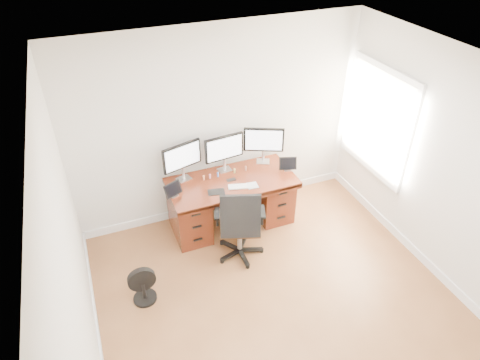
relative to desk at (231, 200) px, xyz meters
name	(u,v)px	position (x,y,z in m)	size (l,w,h in m)	color
ground	(290,322)	(0.00, -1.83, -0.40)	(4.50, 4.50, 0.00)	brown
back_wall	(219,125)	(0.00, 0.42, 0.95)	(4.00, 0.10, 2.70)	silver
right_wall	(458,179)	(2.00, -1.72, 0.95)	(0.10, 4.50, 2.70)	silver
desk	(231,200)	(0.00, 0.00, 0.00)	(1.70, 0.80, 0.75)	#552011
office_chair	(240,235)	(-0.14, -0.67, -0.04)	(0.74, 0.74, 1.09)	black
floor_fan	(143,286)	(-1.43, -0.92, -0.17)	(0.32, 0.27, 0.47)	black
monitor_left	(182,158)	(-0.58, 0.24, 0.68)	(0.54, 0.19, 0.53)	silver
monitor_center	(224,149)	(0.00, 0.24, 0.68)	(0.55, 0.16, 0.53)	silver
monitor_right	(264,141)	(0.58, 0.24, 0.68)	(0.51, 0.26, 0.53)	silver
tablet_left	(173,190)	(-0.80, -0.08, 0.43)	(0.25, 0.16, 0.19)	silver
tablet_right	(288,165)	(0.81, -0.08, 0.43)	(0.25, 0.14, 0.19)	silver
keyboard	(238,187)	(0.02, -0.20, 0.36)	(0.25, 0.11, 0.01)	white
trackpad	(252,185)	(0.21, -0.25, 0.35)	(0.14, 0.14, 0.01)	silver
drawing_tablet	(216,192)	(-0.28, -0.21, 0.35)	(0.21, 0.14, 0.01)	black
phone	(231,180)	(0.00, -0.02, 0.35)	(0.12, 0.06, 0.01)	black
figurine_orange	(204,177)	(-0.34, 0.12, 0.39)	(0.03, 0.03, 0.07)	#E38758
figurine_pink	(210,176)	(-0.25, 0.12, 0.39)	(0.03, 0.03, 0.07)	pink
figurine_blue	(218,174)	(-0.14, 0.12, 0.39)	(0.03, 0.03, 0.07)	#4872DA
figurine_yellow	(235,170)	(0.10, 0.12, 0.39)	(0.03, 0.03, 0.07)	#CEC364
figurine_brown	(246,168)	(0.26, 0.12, 0.39)	(0.03, 0.03, 0.07)	#966250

